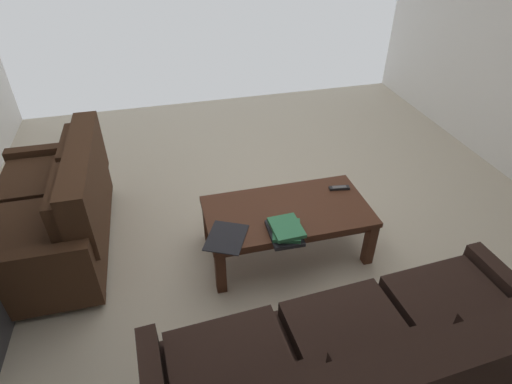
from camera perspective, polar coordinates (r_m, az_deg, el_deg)
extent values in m
cube|color=beige|center=(3.53, 2.70, -5.28)|extent=(5.05, 5.56, 0.01)
cylinder|color=black|center=(3.13, 23.64, -15.04)|extent=(0.05, 0.05, 0.06)
cube|color=black|center=(2.45, 12.95, -23.40)|extent=(1.90, 0.88, 0.37)
cube|color=black|center=(2.56, 26.12, -14.96)|extent=(0.61, 0.71, 0.10)
cube|color=black|center=(2.26, 13.53, -19.91)|extent=(0.61, 0.71, 0.10)
cube|color=black|center=(2.11, -2.80, -24.65)|extent=(0.61, 0.71, 0.10)
cube|color=black|center=(2.36, 30.83, -16.33)|extent=(0.56, 0.15, 0.38)
cube|color=black|center=(2.03, 17.61, -22.35)|extent=(0.56, 0.15, 0.38)
cube|color=black|center=(2.88, 31.04, -14.90)|extent=(0.14, 0.78, 0.53)
cylinder|color=black|center=(4.19, -28.63, -2.21)|extent=(0.05, 0.05, 0.06)
cylinder|color=black|center=(4.04, -19.80, -1.00)|extent=(0.05, 0.05, 0.06)
cylinder|color=black|center=(3.23, -20.67, -12.17)|extent=(0.05, 0.05, 0.06)
cube|color=#422819|center=(3.57, -26.04, -4.08)|extent=(0.79, 1.24, 0.35)
cube|color=#422819|center=(3.69, -26.60, 1.60)|extent=(0.69, 0.58, 0.10)
cube|color=#422819|center=(3.20, -28.17, -4.44)|extent=(0.69, 0.58, 0.10)
cube|color=#422819|center=(3.28, -22.24, 1.69)|extent=(0.19, 1.24, 0.50)
cube|color=#422819|center=(3.57, -23.57, 4.13)|extent=(0.13, 0.56, 0.36)
cube|color=#422819|center=(3.06, -24.71, -1.76)|extent=(0.13, 0.56, 0.36)
cube|color=#422819|center=(4.07, -25.04, 2.57)|extent=(0.78, 0.11, 0.51)
cube|color=#422819|center=(3.04, -28.10, -10.94)|extent=(0.78, 0.11, 0.51)
cube|color=#4C2819|center=(3.10, 4.30, -2.66)|extent=(1.22, 0.64, 0.04)
cube|color=#4C2819|center=(3.13, 4.26, -3.31)|extent=(1.12, 0.58, 0.05)
cube|color=#4C2819|center=(3.61, 11.33, -1.14)|extent=(0.07, 0.07, 0.37)
cube|color=#4C2819|center=(3.34, -6.56, -4.02)|extent=(0.07, 0.07, 0.37)
cube|color=#4C2819|center=(3.24, 15.23, -6.82)|extent=(0.07, 0.07, 0.37)
cube|color=#4C2819|center=(2.94, -4.86, -10.73)|extent=(0.07, 0.07, 0.37)
cube|color=black|center=(2.86, 3.91, -5.60)|extent=(0.22, 0.30, 0.03)
cube|color=#337F51|center=(2.85, 4.18, -5.23)|extent=(0.25, 0.28, 0.03)
cube|color=#337F51|center=(2.83, 4.17, -4.86)|extent=(0.21, 0.25, 0.03)
cube|color=black|center=(3.35, 11.29, 0.55)|extent=(0.16, 0.07, 0.02)
cube|color=#59595B|center=(3.34, 11.31, 0.70)|extent=(0.11, 0.05, 0.00)
cube|color=black|center=(2.85, -4.07, -6.20)|extent=(0.36, 0.39, 0.01)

